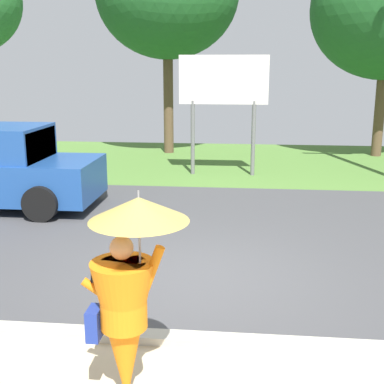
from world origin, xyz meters
TOP-DOWN VIEW (x-y plane):
  - ground_plane at (0.00, 2.95)m, footprint 40.00×22.00m
  - monk_pedestrian at (-0.40, -3.14)m, footprint 1.03×0.91m
  - roadside_billboard at (0.01, 7.73)m, footprint 2.60×0.12m

SIDE VIEW (x-z plane):
  - ground_plane at x=0.00m, z-range -0.15..0.05m
  - monk_pedestrian at x=-0.40m, z-range 0.00..2.13m
  - roadside_billboard at x=0.01m, z-range 0.80..4.30m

